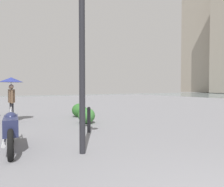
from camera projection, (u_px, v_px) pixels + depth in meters
The scene contains 8 objects.
building_highrise at pixel (210, 42), 72.60m from camera, with size 16.36×13.48×41.44m.
lamppost at pixel (82, 28), 4.30m from camera, with size 0.98×0.28×4.47m.
motorcycle at pixel (11, 129), 4.65m from camera, with size 2.17×0.40×1.06m.
pedestrian at pixel (11, 87), 8.46m from camera, with size 1.00×1.00×2.03m.
bollard_near at pixel (89, 119), 6.46m from camera, with size 0.13×0.13×0.89m.
bollard_mid at pixel (81, 114), 7.90m from camera, with size 0.13×0.13×0.85m.
shrub_low at pixel (87, 116), 8.09m from camera, with size 0.80×0.72×0.68m.
shrub_round at pixel (79, 110), 9.93m from camera, with size 0.84×0.75×0.71m.
Camera 1 is at (-0.33, 2.12, 1.54)m, focal length 29.79 mm.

